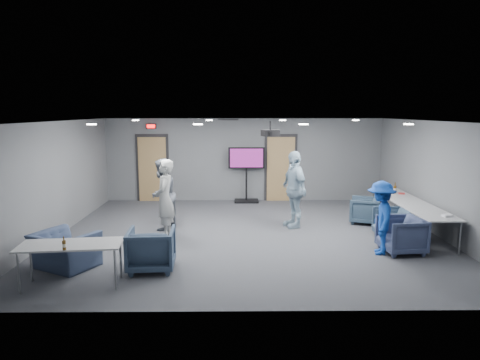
{
  "coord_description": "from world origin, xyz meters",
  "views": [
    {
      "loc": [
        -0.3,
        -9.94,
        2.93
      ],
      "look_at": [
        -0.17,
        0.78,
        1.2
      ],
      "focal_mm": 32.0,
      "sensor_mm": 36.0,
      "label": 1
    }
  ],
  "objects_px": {
    "person_b": "(162,194)",
    "chair_right_a": "(365,210)",
    "chair_front_b": "(65,250)",
    "tv_stand": "(246,171)",
    "projector": "(270,133)",
    "table_right_b": "(427,212)",
    "bottle_right": "(395,189)",
    "chair_front_a": "(151,249)",
    "bottle_front": "(64,245)",
    "chair_right_b": "(392,223)",
    "person_a": "(165,199)",
    "person_c": "(294,189)",
    "table_right_a": "(395,196)",
    "person_d": "(381,218)",
    "chair_right_c": "(401,235)"
  },
  "relations": [
    {
      "from": "chair_right_a",
      "to": "chair_front_b",
      "type": "height_order",
      "value": "same"
    },
    {
      "from": "person_c",
      "to": "chair_right_b",
      "type": "xyz_separation_m",
      "value": [
        2.16,
        -1.07,
        -0.62
      ]
    },
    {
      "from": "chair_front_b",
      "to": "person_d",
      "type": "bearing_deg",
      "value": -144.85
    },
    {
      "from": "table_right_b",
      "to": "person_c",
      "type": "bearing_deg",
      "value": 64.18
    },
    {
      "from": "tv_stand",
      "to": "chair_right_b",
      "type": "bearing_deg",
      "value": -51.42
    },
    {
      "from": "table_right_b",
      "to": "person_a",
      "type": "bearing_deg",
      "value": 85.81
    },
    {
      "from": "table_right_b",
      "to": "bottle_right",
      "type": "relative_size",
      "value": 6.48
    },
    {
      "from": "chair_right_a",
      "to": "table_right_a",
      "type": "xyz_separation_m",
      "value": [
        0.88,
        0.22,
        0.35
      ]
    },
    {
      "from": "chair_right_b",
      "to": "bottle_right",
      "type": "relative_size",
      "value": 2.67
    },
    {
      "from": "person_c",
      "to": "bottle_right",
      "type": "xyz_separation_m",
      "value": [
        2.84,
        0.7,
        -0.14
      ]
    },
    {
      "from": "chair_front_b",
      "to": "tv_stand",
      "type": "xyz_separation_m",
      "value": [
        3.58,
        5.92,
        0.67
      ]
    },
    {
      "from": "chair_front_b",
      "to": "tv_stand",
      "type": "distance_m",
      "value": 6.95
    },
    {
      "from": "chair_front_a",
      "to": "chair_front_b",
      "type": "height_order",
      "value": "chair_front_a"
    },
    {
      "from": "person_a",
      "to": "chair_front_b",
      "type": "height_order",
      "value": "person_a"
    },
    {
      "from": "chair_right_c",
      "to": "tv_stand",
      "type": "bearing_deg",
      "value": -154.94
    },
    {
      "from": "chair_right_a",
      "to": "chair_front_a",
      "type": "height_order",
      "value": "chair_front_a"
    },
    {
      "from": "person_a",
      "to": "chair_front_b",
      "type": "distance_m",
      "value": 2.57
    },
    {
      "from": "chair_right_a",
      "to": "tv_stand",
      "type": "relative_size",
      "value": 0.42
    },
    {
      "from": "bottle_right",
      "to": "chair_right_c",
      "type": "bearing_deg",
      "value": -107.43
    },
    {
      "from": "chair_right_a",
      "to": "chair_front_b",
      "type": "distance_m",
      "value": 7.36
    },
    {
      "from": "person_d",
      "to": "chair_right_c",
      "type": "xyz_separation_m",
      "value": [
        0.47,
        0.05,
        -0.38
      ]
    },
    {
      "from": "person_d",
      "to": "table_right_a",
      "type": "relative_size",
      "value": 0.8
    },
    {
      "from": "table_right_a",
      "to": "tv_stand",
      "type": "relative_size",
      "value": 1.06
    },
    {
      "from": "person_a",
      "to": "bottle_right",
      "type": "bearing_deg",
      "value": 105.52
    },
    {
      "from": "chair_right_a",
      "to": "chair_right_c",
      "type": "height_order",
      "value": "chair_right_c"
    },
    {
      "from": "table_right_a",
      "to": "chair_front_b",
      "type": "bearing_deg",
      "value": 114.42
    },
    {
      "from": "chair_front_a",
      "to": "chair_front_b",
      "type": "distance_m",
      "value": 1.65
    },
    {
      "from": "person_a",
      "to": "bottle_front",
      "type": "xyz_separation_m",
      "value": [
        -1.11,
        -3.1,
        -0.11
      ]
    },
    {
      "from": "chair_front_a",
      "to": "bottle_front",
      "type": "xyz_separation_m",
      "value": [
        -1.18,
        -1.04,
        0.42
      ]
    },
    {
      "from": "person_d",
      "to": "bottle_front",
      "type": "distance_m",
      "value": 6.05
    },
    {
      "from": "person_a",
      "to": "chair_front_a",
      "type": "distance_m",
      "value": 2.13
    },
    {
      "from": "chair_right_c",
      "to": "table_right_b",
      "type": "xyz_separation_m",
      "value": [
        0.83,
        0.7,
        0.31
      ]
    },
    {
      "from": "chair_front_a",
      "to": "tv_stand",
      "type": "xyz_separation_m",
      "value": [
        1.93,
        6.03,
        0.62
      ]
    },
    {
      "from": "chair_right_b",
      "to": "tv_stand",
      "type": "relative_size",
      "value": 0.44
    },
    {
      "from": "table_right_b",
      "to": "tv_stand",
      "type": "xyz_separation_m",
      "value": [
        -3.93,
        4.41,
        0.32
      ]
    },
    {
      "from": "chair_front_b",
      "to": "projector",
      "type": "height_order",
      "value": "projector"
    },
    {
      "from": "table_right_a",
      "to": "person_c",
      "type": "bearing_deg",
      "value": 100.93
    },
    {
      "from": "chair_right_c",
      "to": "chair_right_b",
      "type": "bearing_deg",
      "value": 163.41
    },
    {
      "from": "chair_right_a",
      "to": "projector",
      "type": "relative_size",
      "value": 1.63
    },
    {
      "from": "bottle_right",
      "to": "chair_front_a",
      "type": "bearing_deg",
      "value": -147.97
    },
    {
      "from": "person_b",
      "to": "person_a",
      "type": "bearing_deg",
      "value": 29.7
    },
    {
      "from": "tv_stand",
      "to": "person_d",
      "type": "bearing_deg",
      "value": -62.98
    },
    {
      "from": "chair_front_b",
      "to": "tv_stand",
      "type": "relative_size",
      "value": 0.59
    },
    {
      "from": "person_c",
      "to": "tv_stand",
      "type": "height_order",
      "value": "person_c"
    },
    {
      "from": "person_c",
      "to": "person_b",
      "type": "bearing_deg",
      "value": -105.09
    },
    {
      "from": "person_b",
      "to": "chair_right_a",
      "type": "bearing_deg",
      "value": 111.28
    },
    {
      "from": "person_c",
      "to": "projector",
      "type": "bearing_deg",
      "value": -101.35
    },
    {
      "from": "chair_front_a",
      "to": "bottle_front",
      "type": "distance_m",
      "value": 1.63
    },
    {
      "from": "chair_front_b",
      "to": "bottle_right",
      "type": "height_order",
      "value": "bottle_right"
    },
    {
      "from": "bottle_right",
      "to": "person_a",
      "type": "bearing_deg",
      "value": -164.75
    }
  ]
}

